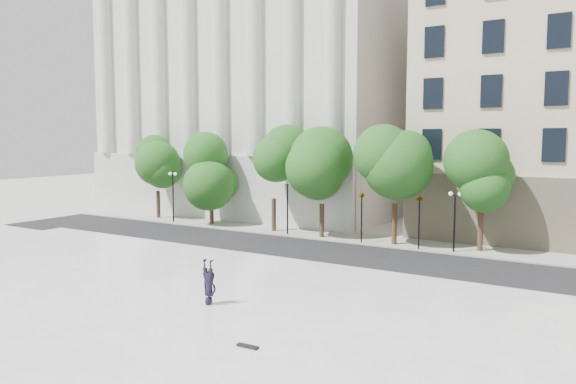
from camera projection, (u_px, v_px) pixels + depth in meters
name	position (u px, v px, depth m)	size (l,w,h in m)	color
ground	(110.00, 339.00, 21.18)	(160.00, 160.00, 0.00)	beige
plaza	(166.00, 313.00, 23.70)	(44.00, 22.00, 0.45)	white
street	(331.00, 255.00, 36.40)	(60.00, 8.00, 0.02)	black
far_sidewalk	(368.00, 240.00, 41.47)	(60.00, 4.00, 0.12)	#B5B1A7
building_west	(280.00, 89.00, 61.46)	(31.50, 27.65, 25.60)	silver
traffic_light_west	(362.00, 193.00, 39.56)	(0.65, 1.70, 4.17)	black
traffic_light_east	(420.00, 196.00, 37.36)	(0.80, 1.75, 4.19)	black
person_lying	(209.00, 299.00, 24.04)	(0.71, 0.47, 1.95)	black
skateboard	(248.00, 346.00, 19.17)	(0.81, 0.21, 0.08)	black
street_trees	(366.00, 171.00, 40.44)	(47.43, 4.95, 8.12)	#382619
lamp_posts	(359.00, 203.00, 40.07)	(37.22, 0.28, 4.53)	black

